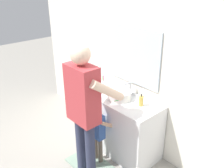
# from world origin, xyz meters

# --- Properties ---
(ground_plane) EXTENTS (14.00, 14.00, 0.00)m
(ground_plane) POSITION_xyz_m (0.00, 0.00, 0.00)
(ground_plane) COLOR #9E998E
(back_wall) EXTENTS (4.40, 0.10, 2.70)m
(back_wall) POSITION_xyz_m (0.00, 0.62, 1.35)
(back_wall) COLOR silver
(back_wall) RESTS_ON ground
(vanity_cabinet) EXTENTS (1.18, 0.54, 0.83)m
(vanity_cabinet) POSITION_xyz_m (0.00, 0.30, 0.42)
(vanity_cabinet) COLOR white
(vanity_cabinet) RESTS_ON ground
(sink_basin) EXTENTS (0.33, 0.33, 0.11)m
(sink_basin) POSITION_xyz_m (0.00, 0.28, 0.89)
(sink_basin) COLOR silver
(sink_basin) RESTS_ON vanity_cabinet
(faucet) EXTENTS (0.18, 0.14, 0.18)m
(faucet) POSITION_xyz_m (0.00, 0.48, 0.91)
(faucet) COLOR #B7BABF
(faucet) RESTS_ON vanity_cabinet
(toothbrush_cup) EXTENTS (0.07, 0.07, 0.21)m
(toothbrush_cup) POSITION_xyz_m (-0.42, 0.38, 0.88)
(toothbrush_cup) COLOR silver
(toothbrush_cup) RESTS_ON vanity_cabinet
(soap_bottle) EXTENTS (0.06, 0.06, 0.16)m
(soap_bottle) POSITION_xyz_m (0.33, 0.35, 0.90)
(soap_bottle) COLOR gold
(soap_bottle) RESTS_ON vanity_cabinet
(bath_mat) EXTENTS (0.64, 0.40, 0.02)m
(bath_mat) POSITION_xyz_m (0.00, -0.25, 0.01)
(bath_mat) COLOR gray
(bath_mat) RESTS_ON ground
(child_toddler) EXTENTS (0.26, 0.26, 0.86)m
(child_toddler) POSITION_xyz_m (0.00, -0.10, 0.51)
(child_toddler) COLOR #6B5B4C
(child_toddler) RESTS_ON ground
(adult_parent) EXTENTS (0.53, 0.56, 1.71)m
(adult_parent) POSITION_xyz_m (0.06, -0.34, 1.03)
(adult_parent) COLOR #2D334C
(adult_parent) RESTS_ON ground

